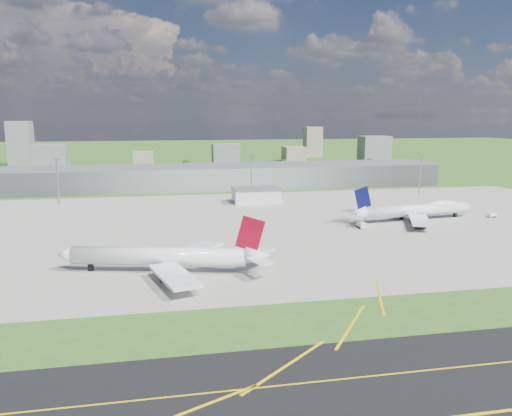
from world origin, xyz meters
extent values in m
plane|color=#335A1C|center=(0.00, 150.00, 0.00)|extent=(1400.00, 1400.00, 0.00)
cube|color=gray|center=(10.00, 40.00, 0.04)|extent=(360.00, 190.00, 0.08)
cube|color=gray|center=(0.00, 165.00, 7.50)|extent=(300.00, 42.00, 15.00)
cube|color=silver|center=(10.00, 100.00, 4.00)|extent=(26.00, 16.00, 8.00)
cylinder|color=gray|center=(-100.00, 115.00, 12.50)|extent=(0.70, 0.70, 25.00)
cube|color=gray|center=(-100.00, 115.00, 25.30)|extent=(3.50, 2.00, 1.20)
cylinder|color=gray|center=(10.00, 115.00, 12.50)|extent=(0.70, 0.70, 25.00)
cube|color=gray|center=(10.00, 115.00, 25.30)|extent=(3.50, 2.00, 1.20)
cylinder|color=gray|center=(120.00, 115.00, 12.50)|extent=(0.70, 0.70, 25.00)
cube|color=gray|center=(120.00, 115.00, 25.30)|extent=(3.50, 2.00, 1.20)
cylinder|color=white|center=(-45.04, -21.41, 5.28)|extent=(55.47, 19.03, 5.76)
cone|color=white|center=(-74.41, -14.11, 5.28)|extent=(6.05, 6.75, 5.76)
cone|color=white|center=(-14.27, -29.06, 6.05)|extent=(8.85, 7.45, 5.76)
cube|color=maroon|center=(-46.91, -20.95, 3.50)|extent=(44.91, 13.31, 1.25)
cube|color=white|center=(-40.42, -36.68, 3.55)|extent=(15.21, 26.40, 0.86)
cube|color=white|center=(-33.81, -10.09, 3.55)|extent=(23.56, 23.98, 0.86)
cube|color=maroon|center=(-16.61, -28.48, 12.97)|extent=(9.40, 2.77, 11.61)
cylinder|color=#38383D|center=(-41.82, -32.61, 1.73)|extent=(5.87, 4.26, 3.07)
cylinder|color=#38383D|center=(-36.96, -13.03, 1.73)|extent=(5.87, 4.26, 3.07)
cube|color=black|center=(-40.49, -27.00, 1.20)|extent=(1.77, 1.49, 2.40)
cube|color=black|center=(-38.41, -18.61, 1.20)|extent=(1.77, 1.49, 2.40)
cube|color=black|center=(-66.49, -16.08, 1.20)|extent=(1.77, 1.49, 2.40)
cylinder|color=white|center=(75.81, 37.21, 4.95)|extent=(56.02, 12.43, 5.58)
cone|color=white|center=(105.71, 40.93, 4.95)|extent=(5.15, 6.09, 5.58)
cone|color=white|center=(44.58, 33.32, 5.67)|extent=(7.83, 6.42, 5.58)
cube|color=navy|center=(77.60, 37.43, 3.22)|extent=(45.65, 7.92, 1.17)
ellipsoid|color=white|center=(90.20, 39.00, 6.62)|extent=(18.40, 7.74, 5.02)
cube|color=white|center=(66.11, 49.76, 3.33)|extent=(21.59, 24.90, 0.81)
cube|color=white|center=(69.49, 22.66, 3.33)|extent=(17.22, 26.26, 0.81)
cube|color=#070939|center=(46.81, 33.60, 12.23)|extent=(8.95, 1.55, 10.87)
cylinder|color=#38383D|center=(70.17, 44.66, 1.62)|extent=(5.26, 3.47, 2.88)
cylinder|color=#38383D|center=(63.91, 52.95, 1.62)|extent=(5.26, 3.47, 2.88)
cylinder|color=#38383D|center=(72.18, 28.60, 1.62)|extent=(5.26, 3.47, 2.88)
cylinder|color=#38383D|center=(68.13, 19.03, 1.62)|extent=(5.26, 3.47, 2.88)
cube|color=black|center=(69.96, 40.56, 1.12)|extent=(1.56, 1.25, 2.25)
cube|color=black|center=(70.96, 32.53, 1.12)|extent=(1.56, 1.25, 2.25)
cube|color=black|center=(98.12, 39.99, 1.12)|extent=(1.56, 1.25, 2.25)
cube|color=orange|center=(-42.57, -15.84, 1.09)|extent=(3.72, 3.55, 1.31)
cube|color=black|center=(-42.57, -15.84, 0.43)|extent=(3.40, 3.30, 0.70)
cube|color=silver|center=(43.23, 25.90, 1.63)|extent=(2.54, 5.53, 2.41)
cube|color=black|center=(43.23, 25.90, 0.43)|extent=(2.64, 4.71, 0.70)
cube|color=white|center=(115.77, 36.19, 1.36)|extent=(4.53, 2.98, 1.85)
cube|color=black|center=(115.77, 36.19, 0.43)|extent=(3.96, 2.91, 0.70)
cube|color=slate|center=(-140.00, 300.00, 12.00)|extent=(28.00, 22.00, 24.00)
cube|color=gray|center=(-60.00, 340.00, 7.00)|extent=(20.00, 18.00, 14.00)
cube|color=slate|center=(20.00, 310.00, 11.00)|extent=(26.00, 20.00, 22.00)
cube|color=gray|center=(100.00, 350.00, 8.00)|extent=(22.00, 24.00, 16.00)
cube|color=slate|center=(180.00, 320.00, 14.00)|extent=(30.00, 22.00, 28.00)
cube|color=slate|center=(-180.00, 360.00, 22.00)|extent=(22.00, 20.00, 44.00)
cube|color=gray|center=(140.00, 410.00, 18.00)|extent=(20.00, 18.00, 36.00)
cylinder|color=#382314|center=(-110.00, 265.00, 1.50)|extent=(0.70, 0.70, 3.00)
sphere|color=black|center=(-110.00, 265.00, 4.88)|extent=(6.75, 6.75, 6.75)
cylinder|color=#382314|center=(-20.00, 280.00, 1.80)|extent=(0.70, 0.70, 3.60)
sphere|color=black|center=(-20.00, 280.00, 5.85)|extent=(8.10, 8.10, 8.10)
cylinder|color=#382314|center=(70.00, 275.00, 1.70)|extent=(0.70, 0.70, 3.40)
sphere|color=black|center=(70.00, 275.00, 5.53)|extent=(7.65, 7.65, 7.65)
cylinder|color=#382314|center=(160.00, 285.00, 1.40)|extent=(0.70, 0.70, 2.80)
sphere|color=black|center=(160.00, 285.00, 4.55)|extent=(6.30, 6.30, 6.30)
camera|label=1|loc=(-43.38, -177.26, 49.19)|focal=35.00mm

